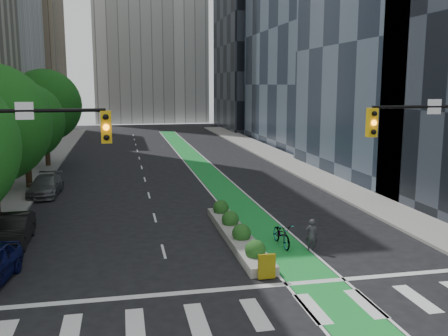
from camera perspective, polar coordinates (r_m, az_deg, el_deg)
name	(u,v)px	position (r m, az deg, el deg)	size (l,w,h in m)	color
ground	(248,302)	(18.35, 2.81, -15.00)	(160.00, 160.00, 0.00)	black
sidewalk_left	(26,181)	(42.52, -21.73, -1.35)	(3.60, 90.00, 0.15)	gray
sidewalk_right	(307,170)	(44.80, 9.48, -0.26)	(3.60, 90.00, 0.15)	gray
bike_lane_paint	(200,165)	(47.33, -2.73, 0.30)	(2.20, 70.00, 0.01)	#198E34
building_tan_far	(12,48)	(83.82, -23.06, 12.50)	(14.00, 16.00, 26.00)	tan
building_dark_end	(263,46)	(87.80, 4.52, 13.71)	(14.00, 18.00, 28.00)	black
tree_midfar	(25,122)	(38.84, -21.77, 4.94)	(5.60, 5.60, 7.76)	black
tree_far	(45,106)	(48.66, -19.80, 6.74)	(6.60, 6.60, 9.00)	black
median_planter	(237,232)	(24.89, 1.44, -7.38)	(1.20, 10.26, 1.10)	gray
bicycle	(282,234)	(24.12, 6.61, -7.53)	(0.75, 2.14, 1.12)	gray
cyclist	(312,235)	(23.49, 9.98, -7.56)	(0.56, 0.37, 1.53)	#353039
parked_car_left_mid	(12,230)	(26.05, -23.05, -6.57)	(1.54, 4.41, 1.45)	black
parked_car_left_far	(46,186)	(36.66, -19.73, -1.91)	(1.93, 4.75, 1.38)	#5C5E61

